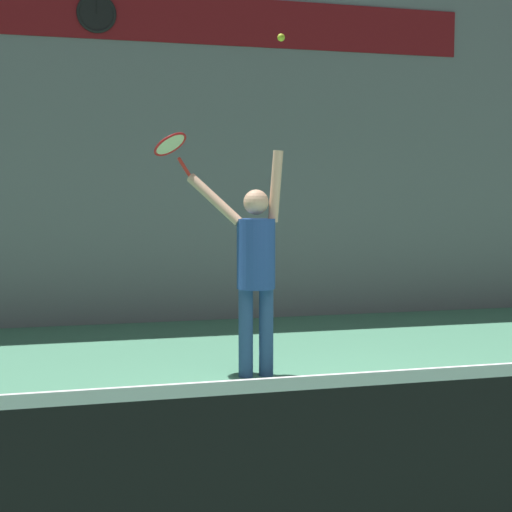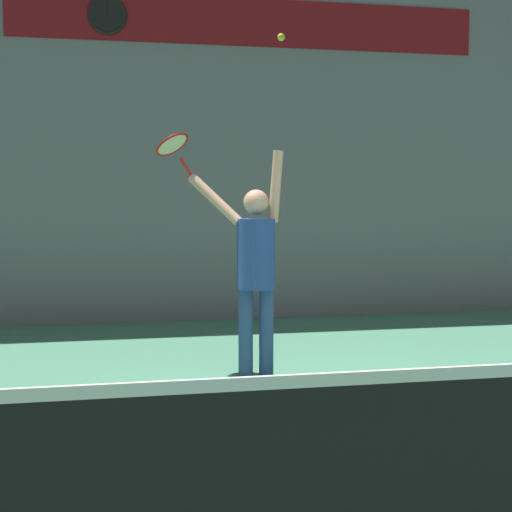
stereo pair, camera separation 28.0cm
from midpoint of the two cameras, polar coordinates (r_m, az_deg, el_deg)
ground_plane at (r=4.94m, az=12.37°, el=-14.42°), size 18.00×18.00×0.00m
back_wall at (r=9.49m, az=0.37°, el=10.08°), size 18.00×0.10×5.00m
sponsor_banner at (r=9.66m, az=0.45°, el=18.20°), size 6.09×0.02×0.61m
scoreboard_clock at (r=9.45m, az=-10.92°, el=18.42°), size 0.48×0.04×0.48m
tennis_player at (r=6.36m, az=1.19°, el=-0.44°), size 0.84×0.54×2.03m
tennis_racket at (r=6.68m, az=-5.44°, el=8.72°), size 0.44×0.44×0.42m
tennis_ball at (r=6.48m, az=3.32°, el=17.08°), size 0.07×0.07×0.07m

